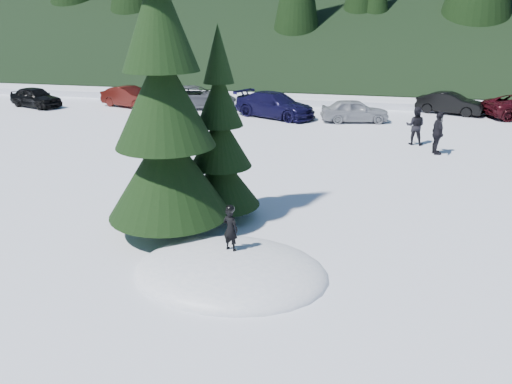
% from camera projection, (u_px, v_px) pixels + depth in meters
% --- Properties ---
extents(ground, '(200.00, 200.00, 0.00)m').
position_uv_depth(ground, '(231.00, 273.00, 11.39)').
color(ground, white).
rests_on(ground, ground).
extents(snow_mound, '(4.48, 3.52, 0.96)m').
position_uv_depth(snow_mound, '(231.00, 273.00, 11.39)').
color(snow_mound, white).
rests_on(snow_mound, ground).
extents(spruce_tall, '(3.20, 3.20, 8.60)m').
position_uv_depth(spruce_tall, '(164.00, 111.00, 12.41)').
color(spruce_tall, black).
rests_on(spruce_tall, ground).
extents(spruce_short, '(2.20, 2.20, 5.37)m').
position_uv_depth(spruce_short, '(220.00, 147.00, 13.88)').
color(spruce_short, black).
rests_on(spruce_short, ground).
extents(child_skier, '(0.43, 0.34, 1.03)m').
position_uv_depth(child_skier, '(230.00, 229.00, 11.28)').
color(child_skier, black).
rests_on(child_skier, snow_mound).
extents(adult_0, '(0.91, 0.75, 1.71)m').
position_uv_depth(adult_0, '(415.00, 126.00, 22.39)').
color(adult_0, black).
rests_on(adult_0, ground).
extents(adult_1, '(0.67, 1.12, 1.79)m').
position_uv_depth(adult_1, '(438.00, 133.00, 20.81)').
color(adult_1, black).
rests_on(adult_1, ground).
extents(car_0, '(4.03, 2.64, 1.28)m').
position_uv_depth(car_0, '(36.00, 97.00, 31.59)').
color(car_0, black).
rests_on(car_0, ground).
extents(car_1, '(4.13, 2.46, 1.29)m').
position_uv_depth(car_1, '(130.00, 97.00, 31.62)').
color(car_1, '#3B0E0A').
rests_on(car_1, ground).
extents(car_2, '(5.48, 3.77, 1.39)m').
position_uv_depth(car_2, '(196.00, 97.00, 31.22)').
color(car_2, '#56585F').
rests_on(car_2, ground).
extents(car_3, '(5.27, 3.81, 1.42)m').
position_uv_depth(car_3, '(275.00, 105.00, 28.42)').
color(car_3, black).
rests_on(car_3, ground).
extents(car_4, '(3.89, 2.26, 1.24)m').
position_uv_depth(car_4, '(355.00, 111.00, 27.21)').
color(car_4, '#96999F').
rests_on(car_4, ground).
extents(car_5, '(4.02, 2.58, 1.25)m').
position_uv_depth(car_5, '(450.00, 103.00, 29.46)').
color(car_5, black).
rests_on(car_5, ground).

